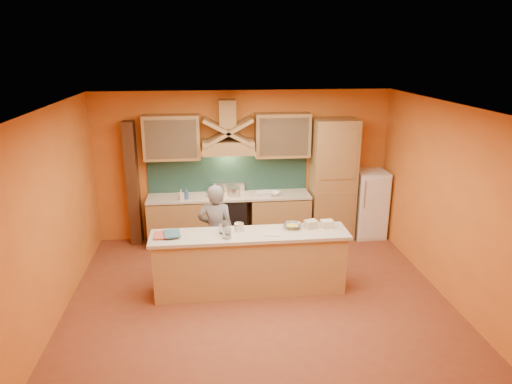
{
  "coord_description": "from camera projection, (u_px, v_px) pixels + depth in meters",
  "views": [
    {
      "loc": [
        -0.69,
        -5.83,
        3.54
      ],
      "look_at": [
        0.06,
        0.9,
        1.38
      ],
      "focal_mm": 32.0,
      "sensor_mm": 36.0,
      "label": 1
    }
  ],
  "objects": [
    {
      "name": "wall_back",
      "position": [
        244.0,
        166.0,
        8.61
      ],
      "size": [
        5.5,
        0.02,
        2.8
      ],
      "primitive_type": "cube",
      "color": "orange",
      "rests_on": "floor"
    },
    {
      "name": "pot_small",
      "position": [
        234.0,
        192.0,
        8.41
      ],
      "size": [
        0.23,
        0.23,
        0.15
      ],
      "primitive_type": "cylinder",
      "rotation": [
        0.0,
        0.0,
        0.01
      ],
      "color": "#B9B9C0",
      "rests_on": "stove"
    },
    {
      "name": "pot_large",
      "position": [
        217.0,
        193.0,
        8.39
      ],
      "size": [
        0.28,
        0.28,
        0.15
      ],
      "primitive_type": "cylinder",
      "rotation": [
        0.0,
        0.0,
        0.05
      ],
      "color": "#B5B6BD",
      "rests_on": "stove"
    },
    {
      "name": "grocery_bag_a",
      "position": [
        311.0,
        224.0,
        6.83
      ],
      "size": [
        0.21,
        0.19,
        0.12
      ],
      "primitive_type": "cube",
      "rotation": [
        0.0,
        0.0,
        0.33
      ],
      "color": "beige",
      "rests_on": "island_top"
    },
    {
      "name": "floor",
      "position": [
        259.0,
        301.0,
        6.66
      ],
      "size": [
        5.5,
        5.0,
        0.01
      ],
      "primitive_type": "cube",
      "color": "brown",
      "rests_on": "ground"
    },
    {
      "name": "jar_small",
      "position": [
        227.0,
        233.0,
        6.46
      ],
      "size": [
        0.17,
        0.17,
        0.15
      ],
      "primitive_type": "cylinder",
      "rotation": [
        0.0,
        0.0,
        0.43
      ],
      "color": "silver",
      "rests_on": "island_top"
    },
    {
      "name": "upper_cabinet_right",
      "position": [
        282.0,
        135.0,
        8.33
      ],
      "size": [
        1.0,
        0.35,
        0.8
      ],
      "primitive_type": "cube",
      "color": "#A27C4A",
      "rests_on": "wall_back"
    },
    {
      "name": "island_body",
      "position": [
        250.0,
        264.0,
        6.8
      ],
      "size": [
        2.8,
        0.55,
        0.88
      ],
      "primitive_type": "cube",
      "color": "tan",
      "rests_on": "floor"
    },
    {
      "name": "book_upper",
      "position": [
        164.0,
        235.0,
        6.52
      ],
      "size": [
        0.27,
        0.34,
        0.02
      ],
      "primitive_type": "imported",
      "rotation": [
        0.0,
        0.0,
        0.15
      ],
      "color": "#39647E",
      "rests_on": "island_top"
    },
    {
      "name": "cloth",
      "position": [
        271.0,
        234.0,
        6.61
      ],
      "size": [
        0.25,
        0.2,
        0.02
      ],
      "primitive_type": "cube",
      "rotation": [
        0.0,
        0.0,
        -0.15
      ],
      "color": "beige",
      "rests_on": "island_top"
    },
    {
      "name": "wall_left",
      "position": [
        50.0,
        219.0,
        5.95
      ],
      "size": [
        0.02,
        5.0,
        2.8
      ],
      "primitive_type": "cube",
      "color": "orange",
      "rests_on": "floor"
    },
    {
      "name": "fridge",
      "position": [
        369.0,
        204.0,
        8.8
      ],
      "size": [
        0.58,
        0.6,
        1.3
      ],
      "primitive_type": "cube",
      "color": "white",
      "rests_on": "floor"
    },
    {
      "name": "book_lower",
      "position": [
        154.0,
        236.0,
        6.52
      ],
      "size": [
        0.22,
        0.29,
        0.03
      ],
      "primitive_type": "imported",
      "rotation": [
        0.0,
        0.0,
        0.01
      ],
      "color": "#B65241",
      "rests_on": "island_top"
    },
    {
      "name": "jar_large",
      "position": [
        224.0,
        227.0,
        6.63
      ],
      "size": [
        0.18,
        0.18,
        0.18
      ],
      "primitive_type": "cylinder",
      "rotation": [
        0.0,
        0.0,
        -0.25
      ],
      "color": "white",
      "rests_on": "island_top"
    },
    {
      "name": "upper_cabinet_left",
      "position": [
        172.0,
        137.0,
        8.12
      ],
      "size": [
        1.0,
        0.35,
        0.8
      ],
      "primitive_type": "cube",
      "color": "#A27C4A",
      "rests_on": "wall_back"
    },
    {
      "name": "mixing_bowl",
      "position": [
        292.0,
        226.0,
        6.84
      ],
      "size": [
        0.3,
        0.3,
        0.07
      ],
      "primitive_type": "imported",
      "rotation": [
        0.0,
        0.0,
        -0.13
      ],
      "color": "silver",
      "rests_on": "island_top"
    },
    {
      "name": "wall_right",
      "position": [
        450.0,
        203.0,
        6.53
      ],
      "size": [
        0.02,
        5.0,
        2.8
      ],
      "primitive_type": "cube",
      "color": "orange",
      "rests_on": "floor"
    },
    {
      "name": "base_cabinet_right",
      "position": [
        279.0,
        218.0,
        8.68
      ],
      "size": [
        1.1,
        0.6,
        0.86
      ],
      "primitive_type": "cube",
      "color": "#A27C4A",
      "rests_on": "floor"
    },
    {
      "name": "counter_top",
      "position": [
        229.0,
        196.0,
        8.44
      ],
      "size": [
        3.0,
        0.62,
        0.04
      ],
      "primitive_type": "cube",
      "color": "beige",
      "rests_on": "base_cabinet_left"
    },
    {
      "name": "soap_bottle_a",
      "position": [
        181.0,
        195.0,
        8.16
      ],
      "size": [
        0.11,
        0.12,
        0.19
      ],
      "primitive_type": "imported",
      "rotation": [
        0.0,
        0.0,
        0.44
      ],
      "color": "silver",
      "rests_on": "counter_top"
    },
    {
      "name": "bowl_back",
      "position": [
        274.0,
        193.0,
        8.43
      ],
      "size": [
        0.27,
        0.27,
        0.07
      ],
      "primitive_type": "imported",
      "rotation": [
        0.0,
        0.0,
        0.31
      ],
      "color": "white",
      "rests_on": "counter_top"
    },
    {
      "name": "island_top",
      "position": [
        250.0,
        235.0,
        6.66
      ],
      "size": [
        2.9,
        0.62,
        0.05
      ],
      "primitive_type": "cube",
      "color": "beige",
      "rests_on": "island_body"
    },
    {
      "name": "dish_rack",
      "position": [
        263.0,
        194.0,
        8.36
      ],
      "size": [
        0.29,
        0.24,
        0.09
      ],
      "primitive_type": "cube",
      "rotation": [
        0.0,
        0.0,
        0.21
      ],
      "color": "silver",
      "rests_on": "counter_top"
    },
    {
      "name": "range_hood",
      "position": [
        228.0,
        147.0,
        8.21
      ],
      "size": [
        0.92,
        0.5,
        0.24
      ],
      "primitive_type": "cube",
      "color": "#A27C4A",
      "rests_on": "wall_back"
    },
    {
      "name": "grocery_bag_b",
      "position": [
        327.0,
        224.0,
        6.85
      ],
      "size": [
        0.19,
        0.16,
        0.11
      ],
      "primitive_type": "cube",
      "rotation": [
        0.0,
        0.0,
        0.09
      ],
      "color": "beige",
      "rests_on": "island_top"
    },
    {
      "name": "backsplash",
      "position": [
        228.0,
        174.0,
        8.61
      ],
      "size": [
        3.0,
        0.03,
        0.7
      ],
      "primitive_type": "cube",
      "color": "#1A3B36",
      "rests_on": "wall_back"
    },
    {
      "name": "wall_front",
      "position": [
        293.0,
        311.0,
        3.87
      ],
      "size": [
        5.5,
        0.02,
        2.8
      ],
      "primitive_type": "cube",
      "color": "orange",
      "rests_on": "floor"
    },
    {
      "name": "soap_bottle_b",
      "position": [
        186.0,
        193.0,
        8.17
      ],
      "size": [
        0.09,
        0.09,
        0.23
      ],
      "primitive_type": "imported",
      "rotation": [
        0.0,
        0.0,
        -0.01
      ],
      "color": "#365794",
      "rests_on": "counter_top"
    },
    {
      "name": "pantry_column",
      "position": [
        333.0,
        180.0,
        8.57
      ],
      "size": [
        0.8,
        0.6,
        2.3
      ],
      "primitive_type": "cube",
      "color": "#A27C4A",
      "rests_on": "floor"
    },
    {
      "name": "kitchen_scale",
      "position": [
        239.0,
        228.0,
        6.73
      ],
      "size": [
        0.14,
        0.14,
        0.1
      ],
      "primitive_type": "cube",
      "rotation": [
        0.0,
        0.0,
        0.24
      ],
      "color": "silver",
      "rests_on": "island_top"
    },
    {
      "name": "hood_chimney",
      "position": [
        227.0,
        114.0,
        8.13
      ],
      "size": [
        0.3,
        0.3,
        0.5
      ],
      "primitive_type": "cube",
      "color": "#A27C4A",
      "rests_on": "wall_back"
    },
    {
      "name": "base_cabinet_left",
      "position": [
        179.0,
        222.0,
        8.48
      ],
      "size": [
        1.1,
        0.6,
        0.86
      ],
      "primitive_type": "cube",
      "color": "#A27C4A",
      "rests_on": "floor"
    },
    {
      "name": "stove",
      "position": [
        230.0,
        219.0,
        8.58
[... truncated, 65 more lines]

